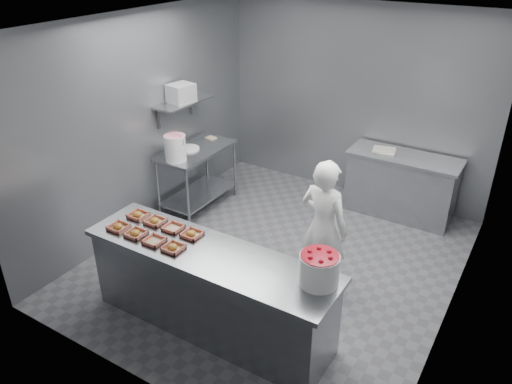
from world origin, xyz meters
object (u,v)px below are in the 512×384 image
strawberry_tub (319,268)px  tray_6 (173,228)px  tray_4 (138,215)px  tray_7 (192,234)px  prep_table (198,169)px  glaze_bucket (175,147)px  worker (324,228)px  back_counter (401,185)px  tray_5 (155,221)px  tray_0 (118,227)px  tray_2 (154,241)px  service_counter (210,290)px  tray_3 (173,248)px  appliance (181,93)px  tray_1 (136,233)px

strawberry_tub → tray_6: bearing=179.2°
tray_4 → tray_7: size_ratio=1.00×
prep_table → tray_7: 2.27m
strawberry_tub → tray_7: bearing=179.1°
prep_table → strawberry_tub: size_ratio=3.46×
prep_table → glaze_bucket: size_ratio=2.82×
worker → glaze_bucket: 2.36m
back_counter → tray_5: size_ratio=8.01×
back_counter → tray_6: tray_6 is taller
tray_0 → glaze_bucket: size_ratio=0.44×
tray_0 → tray_4: bearing=90.0°
tray_2 → prep_table: bearing=117.8°
service_counter → tray_3: (-0.31, -0.14, 0.47)m
tray_5 → appliance: appliance is taller
tray_1 → tray_2: size_ratio=1.00×
prep_table → tray_2: size_ratio=6.40×
tray_5 → service_counter: bearing=-10.2°
tray_2 → strawberry_tub: size_ratio=0.54×
tray_0 → tray_3: 0.72m
tray_2 → appliance: appliance is taller
prep_table → tray_0: 2.21m
prep_table → worker: bearing=-19.1°
service_counter → strawberry_tub: strawberry_tub is taller
tray_7 → strawberry_tub: size_ratio=0.54×
tray_0 → tray_7: same height
tray_2 → worker: size_ratio=0.12×
tray_3 → tray_6: size_ratio=1.00×
back_counter → tray_4: size_ratio=8.01×
tray_3 → tray_6: (-0.24, 0.28, -0.00)m
tray_0 → tray_1: bearing=0.0°
prep_table → tray_2: bearing=-62.2°
tray_1 → tray_4: same height
tray_6 → tray_3: bearing=-50.1°
prep_table → tray_7: tray_7 is taller
tray_0 → tray_2: 0.48m
tray_7 → prep_table: bearing=126.5°
tray_0 → tray_6: 0.56m
prep_table → strawberry_tub: 3.32m
tray_6 → glaze_bucket: bearing=128.7°
tray_5 → glaze_bucket: size_ratio=0.44×
service_counter → glaze_bucket: (-1.64, 1.51, 0.63)m
tray_5 → appliance: bearing=120.2°
tray_0 → strawberry_tub: size_ratio=0.54×
service_counter → tray_1: 0.93m
prep_table → tray_4: size_ratio=6.40×
appliance → tray_5: bearing=-48.7°
tray_1 → strawberry_tub: size_ratio=0.54×
glaze_bucket → tray_1: bearing=-62.7°
tray_6 → appliance: 2.31m
prep_table → tray_0: tray_0 is taller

